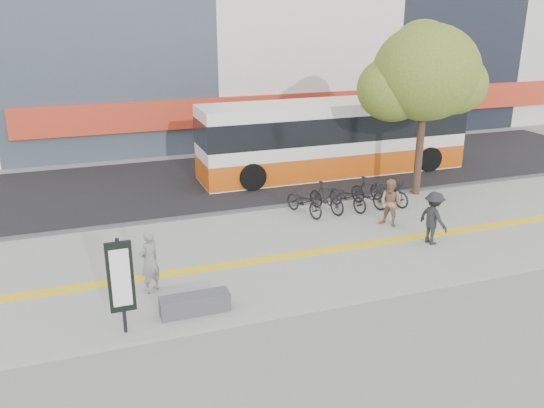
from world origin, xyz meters
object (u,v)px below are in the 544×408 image
object	(u,v)px
signboard	(121,279)
bus	(334,139)
seated_woman	(149,261)
pedestrian_dark	(433,218)
street_tree	(424,74)
pedestrian_tan	(391,203)
bench	(195,304)

from	to	relation	value
signboard	bus	xyz separation A→B (m)	(9.74, 10.01, 0.13)
seated_woman	pedestrian_dark	xyz separation A→B (m)	(8.34, 0.24, -0.01)
street_tree	pedestrian_tan	distance (m)	5.29
pedestrian_tan	pedestrian_dark	world-z (taller)	pedestrian_dark
pedestrian_tan	seated_woman	bearing A→B (deg)	-109.10
bench	signboard	size ratio (longest dim) A/B	0.73
signboard	pedestrian_dark	size ratio (longest dim) A/B	1.37
pedestrian_tan	pedestrian_dark	xyz separation A→B (m)	(0.45, -1.66, 0.03)
street_tree	seated_woman	distance (m)	12.10
bus	pedestrian_dark	xyz separation A→B (m)	(-0.61, -8.06, -0.62)
street_tree	seated_woman	xyz separation A→B (m)	(-10.58, -4.62, -3.62)
pedestrian_dark	seated_woman	bearing A→B (deg)	81.90
seated_woman	pedestrian_dark	bearing A→B (deg)	146.43
seated_woman	pedestrian_tan	bearing A→B (deg)	158.29
signboard	pedestrian_tan	distance (m)	9.42
bench	street_tree	distance (m)	12.23
bus	seated_woman	size ratio (longest dim) A/B	7.05
seated_woman	signboard	bearing A→B (deg)	29.66
bench	pedestrian_tan	size ratio (longest dim) A/B	1.03
street_tree	pedestrian_dark	bearing A→B (deg)	-117.10
seated_woman	pedestrian_tan	size ratio (longest dim) A/B	1.05
signboard	pedestrian_dark	distance (m)	9.35
pedestrian_tan	pedestrian_dark	distance (m)	1.72
signboard	pedestrian_tan	xyz separation A→B (m)	(8.69, 3.60, -0.51)
bench	pedestrian_dark	bearing A→B (deg)	12.26
bench	signboard	bearing A→B (deg)	-169.19
seated_woman	pedestrian_tan	distance (m)	8.12
bench	seated_woman	world-z (taller)	seated_woman
signboard	pedestrian_dark	world-z (taller)	signboard
bench	seated_woman	xyz separation A→B (m)	(-0.80, 1.40, 0.59)
street_tree	pedestrian_dark	xyz separation A→B (m)	(-2.24, -4.38, -3.63)
bench	pedestrian_tan	bearing A→B (deg)	24.92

